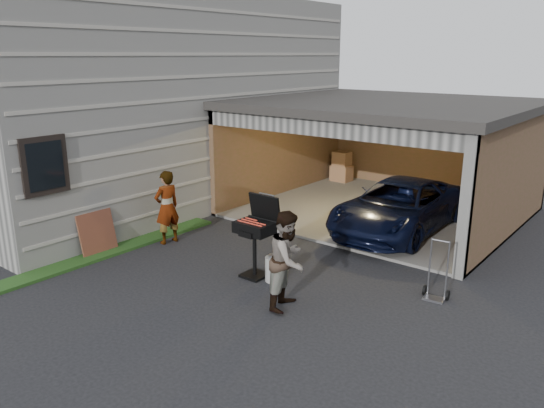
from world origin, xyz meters
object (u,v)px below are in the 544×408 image
(propane_tank, at_px, (274,269))
(hand_truck, at_px, (436,288))
(woman, at_px, (167,207))
(man, at_px, (288,260))
(bbq_grill, at_px, (256,230))
(minivan, at_px, (398,209))
(plywood_panel, at_px, (97,233))

(propane_tank, bearing_deg, hand_truck, 23.80)
(woman, relative_size, hand_truck, 1.54)
(propane_tank, distance_m, hand_truck, 2.84)
(hand_truck, bearing_deg, man, -141.03)
(man, distance_m, hand_truck, 2.60)
(woman, distance_m, hand_truck, 5.79)
(propane_tank, bearing_deg, bbq_grill, -176.41)
(man, relative_size, hand_truck, 1.56)
(bbq_grill, height_order, hand_truck, bbq_grill)
(woman, bearing_deg, propane_tank, 94.12)
(minivan, height_order, woman, woman)
(man, bearing_deg, bbq_grill, 49.22)
(bbq_grill, distance_m, propane_tank, 0.78)
(propane_tank, xyz_separation_m, plywood_panel, (-3.70, -1.19, 0.21))
(man, distance_m, plywood_panel, 4.56)
(propane_tank, height_order, hand_truck, hand_truck)
(minivan, bearing_deg, bbq_grill, -105.13)
(man, bearing_deg, plywood_panel, 83.35)
(woman, xyz_separation_m, bbq_grill, (2.69, -0.19, 0.10))
(woman, distance_m, propane_tank, 3.14)
(woman, height_order, propane_tank, woman)
(minivan, xyz_separation_m, bbq_grill, (-0.95, -3.92, 0.32))
(man, xyz_separation_m, bbq_grill, (-1.21, 0.62, 0.09))
(minivan, distance_m, man, 4.56)
(woman, bearing_deg, minivan, 142.90)
(woman, bearing_deg, hand_truck, 106.96)
(bbq_grill, bearing_deg, hand_truck, 21.35)
(minivan, relative_size, plywood_panel, 4.63)
(plywood_panel, bearing_deg, propane_tank, 17.89)
(man, relative_size, propane_tank, 3.53)
(bbq_grill, relative_size, plywood_panel, 1.69)
(minivan, relative_size, man, 2.56)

